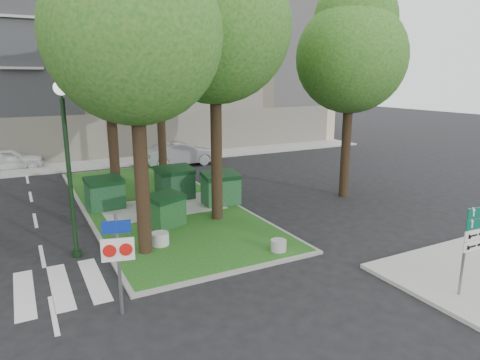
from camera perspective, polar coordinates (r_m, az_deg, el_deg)
ground at (r=12.79m, az=-2.64°, el=-12.65°), size 120.00×120.00×0.00m
median_island at (r=19.96m, az=-11.22°, el=-2.97°), size 6.00×16.00×0.12m
median_kerb at (r=19.97m, az=-11.22°, el=-3.00°), size 6.30×16.30×0.10m
sidewalk_corner at (r=14.42m, az=28.75°, el=-11.02°), size 5.00×4.00×0.12m
building_sidewalk at (r=29.83m, az=-18.05°, el=2.08°), size 42.00×3.00×0.12m
zebra_crossing at (r=13.22m, az=-20.86°, el=-12.66°), size 5.00×3.00×0.01m
apartment_building at (r=36.80m, az=-21.16°, el=16.34°), size 41.00×12.00×16.00m
tree_median_near_left at (r=13.52m, az=-13.79°, el=20.29°), size 5.20×5.20×10.53m
tree_median_near_right at (r=16.66m, az=-3.20°, el=21.60°), size 5.60×5.60×11.46m
tree_median_mid at (r=19.90m, az=-17.16°, el=16.81°), size 4.80×4.80×9.99m
tree_median_far at (r=23.72m, az=-10.84°, el=19.79°), size 5.80×5.80×11.93m
tree_street_right at (r=20.87m, az=14.75°, el=16.79°), size 5.00×5.00×10.06m
dumpster_a at (r=19.21m, az=-17.57°, el=-1.72°), size 1.63×1.22×1.41m
dumpster_b at (r=16.48m, az=-9.90°, el=-3.99°), size 1.66×1.45×1.29m
dumpster_c at (r=20.08m, az=-8.66°, el=-0.40°), size 1.71×1.24×1.55m
dumpster_d at (r=19.04m, az=-2.58°, el=-1.11°), size 1.66×1.21×1.49m
bollard_left at (r=14.81m, az=-10.61°, el=-7.71°), size 0.60×0.60×0.43m
bollard_right at (r=14.17m, az=5.15°, el=-8.66°), size 0.51×0.51×0.37m
bollard_mid at (r=14.82m, az=-10.62°, el=-7.72°), size 0.58×0.58×0.41m
litter_bin at (r=20.31m, az=-3.56°, el=-1.29°), size 0.38×0.38×0.67m
street_lamp at (r=14.08m, az=-22.08°, el=3.78°), size 0.44×0.44×5.57m
traffic_sign_pole at (r=10.63m, az=-15.95°, el=-9.10°), size 0.76×0.23×2.57m
directional_sign at (r=12.71m, az=29.28°, el=-6.44°), size 1.17×0.12×2.35m
car_white at (r=30.31m, az=-28.46°, el=2.47°), size 4.05×1.73×1.37m
car_silver at (r=28.34m, az=-7.89°, el=3.51°), size 4.77×1.88×1.54m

